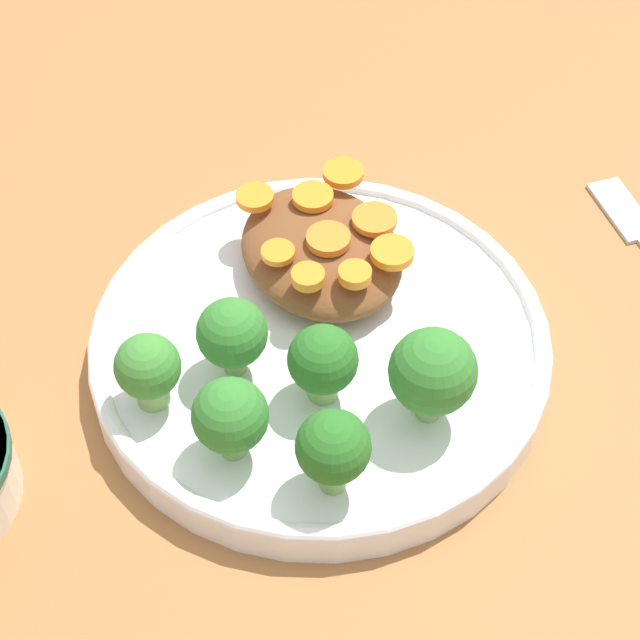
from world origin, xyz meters
TOP-DOWN VIEW (x-y plane):
  - ground_plane at (0.00, 0.00)m, footprint 4.00×4.00m
  - plate at (0.00, 0.00)m, footprint 0.27×0.27m
  - stew_mound at (0.05, -0.02)m, footprint 0.11×0.09m
  - broccoli_floret_0 at (-0.00, 0.05)m, footprint 0.04×0.04m
  - broccoli_floret_1 at (-0.09, 0.04)m, footprint 0.04×0.04m
  - broccoli_floret_2 at (-0.05, 0.08)m, footprint 0.04×0.04m
  - broccoli_floret_3 at (-0.08, -0.03)m, footprint 0.05×0.05m
  - broccoli_floret_4 at (-0.00, 0.10)m, footprint 0.04×0.04m
  - broccoli_floret_5 at (-0.04, 0.02)m, footprint 0.04×0.04m
  - carrot_slice_0 at (0.04, -0.02)m, footprint 0.03×0.03m
  - carrot_slice_1 at (0.09, 0.00)m, footprint 0.02×0.02m
  - carrot_slice_2 at (0.08, -0.03)m, footprint 0.03×0.03m
  - carrot_slice_3 at (0.04, -0.06)m, footprint 0.03×0.03m
  - carrot_slice_4 at (0.04, 0.01)m, footprint 0.02×0.02m
  - carrot_slice_5 at (0.02, -0.00)m, footprint 0.02×0.02m
  - carrot_slice_6 at (0.01, -0.05)m, footprint 0.03×0.03m
  - carrot_slice_7 at (0.09, -0.06)m, footprint 0.03×0.03m
  - carrot_slice_8 at (0.01, -0.02)m, footprint 0.02×0.02m

SIDE VIEW (x-z plane):
  - ground_plane at x=0.00m, z-range 0.00..0.00m
  - plate at x=0.00m, z-range 0.00..0.03m
  - stew_mound at x=0.05m, z-range 0.02..0.06m
  - broccoli_floret_4 at x=0.00m, z-range 0.03..0.07m
  - broccoli_floret_5 at x=-0.04m, z-range 0.03..0.08m
  - broccoli_floret_0 at x=0.00m, z-range 0.03..0.08m
  - broccoli_floret_2 at x=-0.05m, z-range 0.03..0.08m
  - broccoli_floret_1 at x=-0.09m, z-range 0.03..0.08m
  - carrot_slice_4 at x=0.04m, z-range 0.06..0.06m
  - carrot_slice_3 at x=0.04m, z-range 0.06..0.06m
  - carrot_slice_2 at x=0.08m, z-range 0.06..0.06m
  - carrot_slice_1 at x=0.09m, z-range 0.06..0.06m
  - carrot_slice_7 at x=0.09m, z-range 0.06..0.06m
  - carrot_slice_0 at x=0.04m, z-range 0.06..0.06m
  - carrot_slice_6 at x=0.01m, z-range 0.06..0.06m
  - carrot_slice_8 at x=0.01m, z-range 0.06..0.06m
  - carrot_slice_5 at x=0.02m, z-range 0.06..0.06m
  - broccoli_floret_3 at x=-0.08m, z-range 0.03..0.09m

